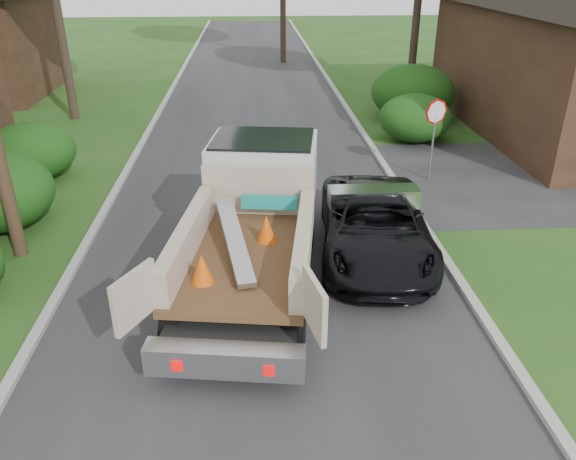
# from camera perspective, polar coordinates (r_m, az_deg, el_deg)

# --- Properties ---
(ground) EXTENTS (120.00, 120.00, 0.00)m
(ground) POSITION_cam_1_polar(r_m,az_deg,el_deg) (9.11, -2.02, -16.51)
(ground) COLOR #1E4A15
(ground) RESTS_ON ground
(road) EXTENTS (8.00, 90.00, 0.02)m
(road) POSITION_cam_1_polar(r_m,az_deg,el_deg) (17.80, -3.15, 5.87)
(road) COLOR #28282B
(road) RESTS_ON ground
(curb_left) EXTENTS (0.20, 90.00, 0.12)m
(curb_left) POSITION_cam_1_polar(r_m,az_deg,el_deg) (18.22, -16.22, 5.52)
(curb_left) COLOR #9E9E99
(curb_left) RESTS_ON ground
(curb_right) EXTENTS (0.20, 90.00, 0.12)m
(curb_right) POSITION_cam_1_polar(r_m,az_deg,el_deg) (18.28, 9.88, 6.26)
(curb_right) COLOR #9E9E99
(curb_right) RESTS_ON ground
(stop_sign) EXTENTS (0.71, 0.32, 2.48)m
(stop_sign) POSITION_cam_1_polar(r_m,az_deg,el_deg) (17.15, 14.71, 10.49)
(stop_sign) COLOR slate
(stop_sign) RESTS_ON ground
(hedge_left_c) EXTENTS (2.60, 2.60, 1.70)m
(hedge_left_c) POSITION_cam_1_polar(r_m,az_deg,el_deg) (18.75, -24.66, 7.29)
(hedge_left_c) COLOR #133F0E
(hedge_left_c) RESTS_ON ground
(hedge_right_a) EXTENTS (2.60, 2.60, 1.70)m
(hedge_right_a) POSITION_cam_1_polar(r_m,az_deg,el_deg) (21.25, 12.78, 11.05)
(hedge_right_a) COLOR #133F0E
(hedge_right_a) RESTS_ON ground
(hedge_right_b) EXTENTS (3.38, 3.38, 2.21)m
(hedge_right_b) POSITION_cam_1_polar(r_m,az_deg,el_deg) (24.18, 12.56, 13.50)
(hedge_right_b) COLOR #133F0E
(hedge_right_b) RESTS_ON ground
(flatbed_truck) EXTENTS (3.65, 6.92, 2.50)m
(flatbed_truck) POSITION_cam_1_polar(r_m,az_deg,el_deg) (11.95, -3.14, 2.40)
(flatbed_truck) COLOR black
(flatbed_truck) RESTS_ON ground
(black_pickup) EXTENTS (2.97, 5.39, 1.43)m
(black_pickup) POSITION_cam_1_polar(r_m,az_deg,el_deg) (12.75, 8.85, 0.50)
(black_pickup) COLOR black
(black_pickup) RESTS_ON ground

